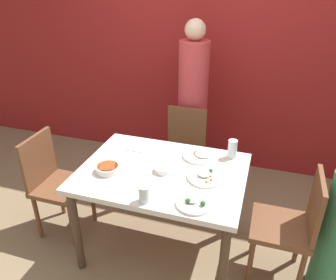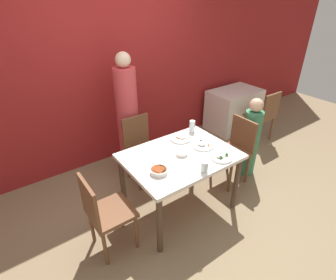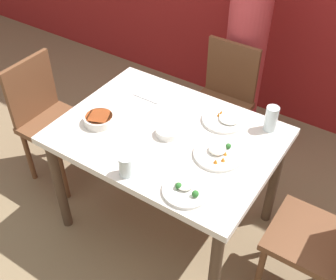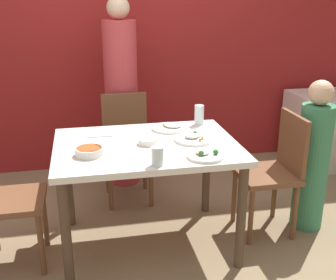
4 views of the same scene
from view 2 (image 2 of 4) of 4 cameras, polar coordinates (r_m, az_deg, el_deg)
ground_plane at (r=3.30m, az=2.38°, el=-14.25°), size 10.00×10.00×0.00m
wall_back at (r=3.81m, az=-11.94°, el=14.91°), size 10.00×0.06×2.70m
dining_table at (r=2.88m, az=2.65°, el=-4.80°), size 1.18×0.88×0.75m
chair_adult_spot at (r=3.49m, az=-5.92°, el=-1.44°), size 0.40×0.40×0.89m
chair_child_spot at (r=3.54m, az=14.43°, el=-1.82°), size 0.40×0.40×0.89m
chair_empty_left at (r=2.61m, az=-13.70°, el=-14.92°), size 0.40×0.40×0.89m
person_adult at (r=3.60m, az=-8.74°, el=4.64°), size 0.29×0.29×1.66m
person_child at (r=3.73m, az=17.46°, el=0.02°), size 0.23×0.23×1.12m
bowl_curry at (r=2.54m, az=-2.01°, el=-6.70°), size 0.17×0.17×0.05m
plate_rice_adult at (r=3.11m, az=2.80°, el=0.41°), size 0.25×0.25×0.04m
plate_rice_child at (r=2.99m, az=7.55°, el=-1.09°), size 0.26×0.26×0.05m
plate_noodles at (r=2.81m, az=11.56°, el=-3.70°), size 0.23×0.23×0.05m
bowl_rice_small at (r=2.81m, az=3.00°, el=-2.89°), size 0.13×0.13×0.04m
glass_water_tall at (r=2.57m, az=7.96°, el=-5.77°), size 0.07×0.07×0.11m
glass_water_short at (r=3.26m, az=5.30°, el=3.01°), size 0.07×0.07×0.15m
fork_steel at (r=2.82m, az=-4.38°, el=-3.24°), size 0.18×0.02×0.01m
background_table at (r=5.07m, az=14.03°, el=6.54°), size 0.94×0.61×0.73m
chair_background at (r=4.67m, az=20.05°, el=5.27°), size 0.40×0.40×0.89m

